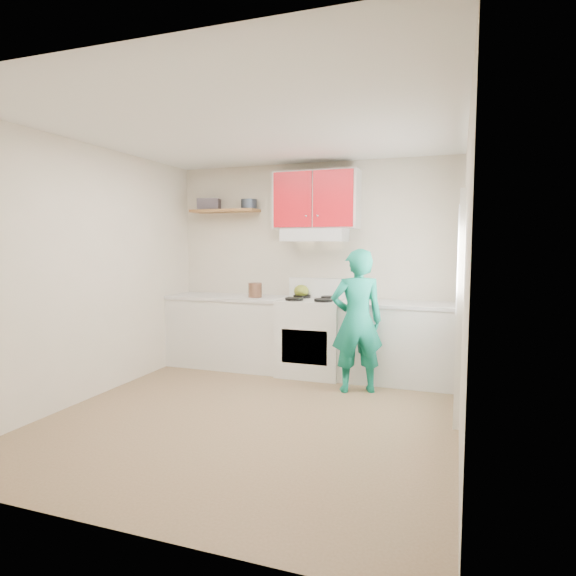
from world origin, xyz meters
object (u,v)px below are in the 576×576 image
at_px(crock, 255,291).
at_px(person, 357,321).
at_px(stove, 312,337).
at_px(tin, 249,204).
at_px(kettle, 301,291).

xyz_separation_m(crock, person, (1.39, -0.48, -0.23)).
height_order(stove, tin, tin).
distance_m(tin, crock, 1.14).
relative_size(stove, kettle, 4.90).
height_order(tin, kettle, tin).
bearing_deg(stove, tin, 167.27).
distance_m(stove, person, 0.88).
xyz_separation_m(kettle, person, (0.85, -0.68, -0.23)).
bearing_deg(tin, kettle, -2.85).
relative_size(stove, person, 0.60).
bearing_deg(person, crock, -41.70).
relative_size(stove, tin, 4.45).
height_order(stove, person, person).
xyz_separation_m(tin, crock, (0.18, -0.24, -1.10)).
bearing_deg(kettle, crock, -171.42).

